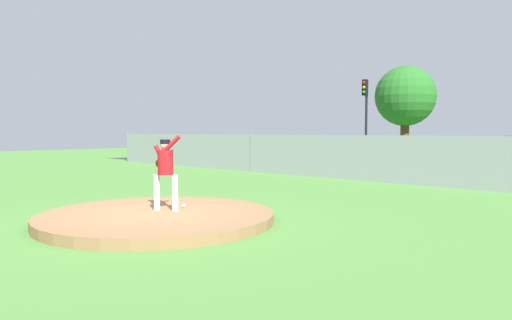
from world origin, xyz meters
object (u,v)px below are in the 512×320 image
pitcher_youth (165,167)px  traffic_light_near (366,106)px  traffic_cone_orange (319,165)px  parked_car_champagne (299,152)px  baseball (184,206)px

pitcher_youth → traffic_light_near: bearing=108.4°
traffic_cone_orange → parked_car_champagne: bearing=149.0°
pitcher_youth → traffic_cone_orange: size_ratio=2.87×
traffic_cone_orange → traffic_light_near: bearing=99.0°
parked_car_champagne → traffic_cone_orange: (2.34, -1.41, -0.51)m
pitcher_youth → traffic_cone_orange: pitcher_youth is taller
traffic_cone_orange → traffic_light_near: traffic_light_near is taller
parked_car_champagne → traffic_light_near: (1.43, 4.36, 2.53)m
parked_car_champagne → traffic_cone_orange: bearing=-31.0°
parked_car_champagne → traffic_cone_orange: 2.78m
traffic_light_near → parked_car_champagne: bearing=-108.1°
traffic_cone_orange → pitcher_youth: bearing=-67.6°
baseball → traffic_light_near: 18.97m
baseball → traffic_light_near: (-6.00, 17.73, 3.06)m
traffic_light_near → traffic_cone_orange: bearing=-81.0°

